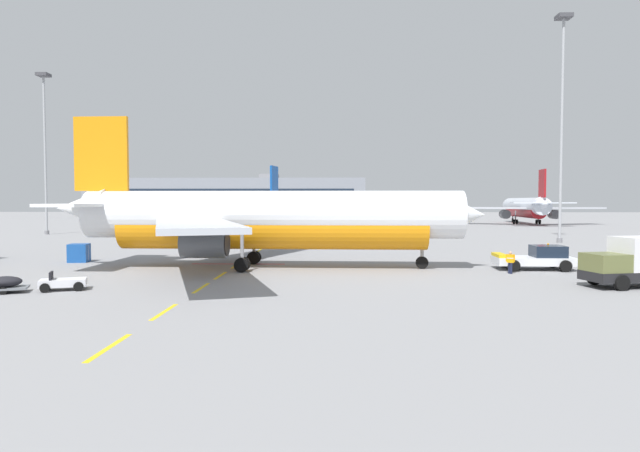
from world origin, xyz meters
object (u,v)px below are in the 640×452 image
baggage_train (6,284)px  uld_cargo_container (79,253)px  airliner_far_center (525,207)px  airliner_foreground (266,219)px  airliner_mid_left (292,208)px  apron_light_mast_near (45,135)px  ground_crew_worker (510,261)px  pushback_tug (537,258)px  apron_light_mast_far (562,104)px

baggage_train → uld_cargo_container: size_ratio=4.75×
airliner_far_center → airliner_foreground: bearing=-119.9°
airliner_mid_left → apron_light_mast_near: size_ratio=1.31×
baggage_train → apron_light_mast_near: size_ratio=0.33×
uld_cargo_container → ground_crew_worker: bearing=-10.9°
ground_crew_worker → uld_cargo_container: size_ratio=0.92×
uld_cargo_container → apron_light_mast_near: 48.73m
airliner_far_center → uld_cargo_container: airliner_far_center is taller
airliner_mid_left → baggage_train: airliner_mid_left is taller
apron_light_mast_near → airliner_far_center: bearing=25.4°
pushback_tug → uld_cargo_container: 38.67m
airliner_far_center → apron_light_mast_near: size_ratio=1.33×
airliner_foreground → pushback_tug: bearing=-1.4°
airliner_foreground → pushback_tug: (21.41, -0.52, -3.05)m
airliner_far_center → apron_light_mast_far: size_ratio=1.18×
airliner_mid_left → ground_crew_worker: 77.35m
airliner_mid_left → uld_cargo_container: (-13.45, -67.23, -3.02)m
pushback_tug → airliner_far_center: bearing=71.9°
pushback_tug → airliner_mid_left: size_ratio=0.18×
baggage_train → apron_light_mast_far: apron_light_mast_far is taller
uld_cargo_container → apron_light_mast_near: size_ratio=0.07×
pushback_tug → airliner_mid_left: bearing=109.3°
ground_crew_worker → apron_light_mast_near: 76.97m
uld_cargo_container → apron_light_mast_far: bearing=25.1°
airliner_far_center → uld_cargo_container: (-66.80, -82.68, -3.08)m
baggage_train → apron_light_mast_near: 64.15m
uld_cargo_container → apron_light_mast_far: 59.27m
baggage_train → apron_light_mast_near: bearing=115.9°
ground_crew_worker → apron_light_mast_far: (15.89, 30.92, 16.73)m
baggage_train → ground_crew_worker: ground_crew_worker is taller
airliner_mid_left → apron_light_mast_near: bearing=-143.6°
pushback_tug → airliner_mid_left: airliner_mid_left is taller
uld_cargo_container → apron_light_mast_near: (-23.89, 39.69, 15.10)m
airliner_mid_left → airliner_foreground: bearing=-87.1°
airliner_mid_left → uld_cargo_container: 68.63m
airliner_foreground → ground_crew_worker: airliner_foreground is taller
baggage_train → airliner_mid_left: bearing=83.1°
airliner_foreground → apron_light_mast_near: 60.85m
airliner_mid_left → uld_cargo_container: bearing=-101.3°
airliner_far_center → baggage_train: 117.67m
ground_crew_worker → airliner_mid_left: bearing=106.6°
airliner_foreground → airliner_far_center: bearing=60.1°
airliner_far_center → apron_light_mast_near: 101.08m
airliner_foreground → airliner_mid_left: airliner_foreground is taller
baggage_train → apron_light_mast_far: size_ratio=0.30×
ground_crew_worker → uld_cargo_container: (-35.57, 6.83, -0.14)m
airliner_mid_left → uld_cargo_container: airliner_mid_left is taller
pushback_tug → uld_cargo_container: (-38.43, 4.26, -0.10)m
airliner_far_center → apron_light_mast_far: bearing=-104.7°
ground_crew_worker → uld_cargo_container: 36.22m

